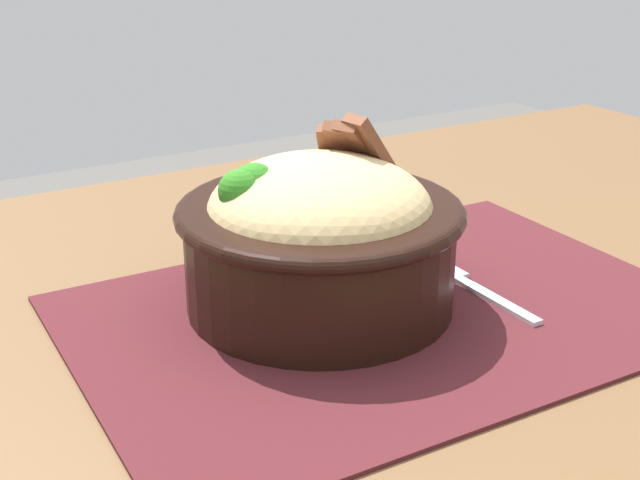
# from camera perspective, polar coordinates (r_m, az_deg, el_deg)

# --- Properties ---
(table) EXTENTS (1.28, 0.79, 0.78)m
(table) POSITION_cam_1_polar(r_m,az_deg,el_deg) (0.64, 3.29, -10.57)
(table) COLOR brown
(table) RESTS_ON ground_plane
(placemat) EXTENTS (0.44, 0.31, 0.00)m
(placemat) POSITION_cam_1_polar(r_m,az_deg,el_deg) (0.62, 4.24, -4.71)
(placemat) COLOR #47191E
(placemat) RESTS_ON table
(bowl) EXTENTS (0.22, 0.22, 0.13)m
(bowl) POSITION_cam_1_polar(r_m,az_deg,el_deg) (0.60, -0.03, 0.43)
(bowl) COLOR black
(bowl) RESTS_ON placemat
(fork) EXTENTS (0.02, 0.14, 0.00)m
(fork) POSITION_cam_1_polar(r_m,az_deg,el_deg) (0.66, 9.76, -2.90)
(fork) COLOR silver
(fork) RESTS_ON placemat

